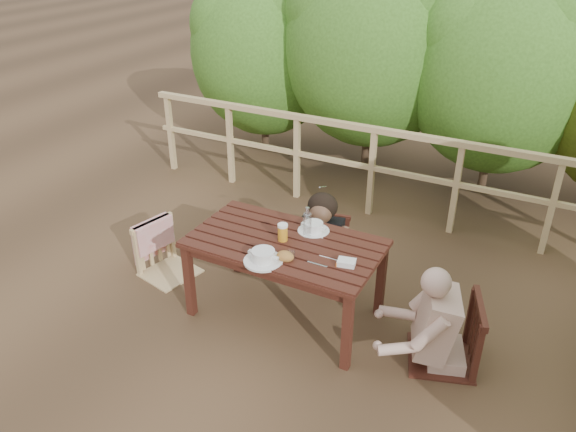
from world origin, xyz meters
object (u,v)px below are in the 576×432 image
at_px(bread_roll, 285,256).
at_px(table, 285,279).
at_px(soup_near, 263,256).
at_px(bottle, 307,223).
at_px(chair_right, 449,305).
at_px(diner_right, 456,289).
at_px(butter_tub, 347,263).
at_px(beer_glass, 283,233).
at_px(chair_far, 325,225).
at_px(tumbler, 291,256).
at_px(woman, 326,206).
at_px(soup_far, 314,227).
at_px(chair_left, 165,231).

bearing_deg(bread_roll, table, 118.06).
xyz_separation_m(soup_near, bottle, (0.14, 0.46, 0.09)).
distance_m(table, chair_right, 1.30).
distance_m(diner_right, soup_near, 1.39).
height_order(bottle, butter_tub, bottle).
xyz_separation_m(table, bottle, (0.12, 0.14, 0.48)).
bearing_deg(soup_near, butter_tub, 21.50).
bearing_deg(beer_glass, chair_far, 90.50).
bearing_deg(diner_right, beer_glass, 74.22).
bearing_deg(beer_glass, soup_near, -88.37).
xyz_separation_m(table, tumbler, (0.15, -0.20, 0.38)).
distance_m(woman, tumbler, 1.09).
height_order(table, bread_roll, bread_roll).
height_order(bread_roll, tumbler, bread_roll).
height_order(chair_right, butter_tub, chair_right).
relative_size(soup_far, bread_roll, 1.91).
height_order(chair_right, bottle, chair_right).
distance_m(diner_right, butter_tub, 0.78).
height_order(table, tumbler, tumbler).
bearing_deg(butter_tub, chair_left, 164.77).
relative_size(bottle, butter_tub, 2.07).
distance_m(soup_near, tumbler, 0.21).
height_order(soup_far, bottle, bottle).
relative_size(chair_far, soup_far, 3.26).
bearing_deg(soup_far, bread_roll, -90.40).
bearing_deg(chair_left, chair_far, -42.37).
xyz_separation_m(chair_left, chair_far, (1.19, 0.82, -0.04)).
bearing_deg(butter_tub, soup_near, -169.98).
distance_m(soup_near, bread_roll, 0.16).
bearing_deg(bread_roll, chair_right, 13.76).
bearing_deg(chair_left, butter_tub, -80.75).
bearing_deg(chair_right, beer_glass, -105.73).
bearing_deg(bottle, diner_right, -3.99).
xyz_separation_m(table, soup_near, (-0.01, -0.32, 0.39)).
bearing_deg(chair_far, chair_right, -41.85).
height_order(soup_far, tumbler, soup_far).
xyz_separation_m(chair_right, bread_roll, (-1.17, -0.29, 0.23)).
bearing_deg(butter_tub, table, 158.76).
bearing_deg(table, chair_far, 92.01).
bearing_deg(bottle, chair_left, -175.05).
relative_size(chair_right, butter_tub, 7.53).
bearing_deg(chair_right, bottle, -112.02).
relative_size(soup_far, butter_tub, 1.95).
bearing_deg(tumbler, soup_near, -144.93).
height_order(woman, diner_right, diner_right).
relative_size(table, tumbler, 20.70).
relative_size(soup_near, tumbler, 4.10).
height_order(soup_near, tumbler, soup_near).
xyz_separation_m(table, chair_right, (1.29, 0.05, 0.15)).
distance_m(chair_far, chair_right, 1.54).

